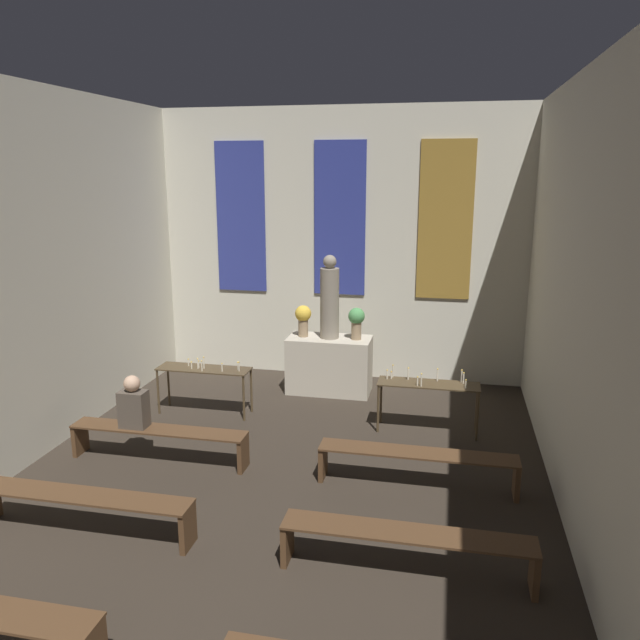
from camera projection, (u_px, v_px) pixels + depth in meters
name	position (u px, v px, depth m)	size (l,w,h in m)	color
wall_back	(340.00, 244.00, 11.40)	(6.92, 0.16, 4.92)	beige
wall_right	(611.00, 327.00, 5.49)	(0.12, 11.14, 4.92)	beige
altar	(329.00, 365.00, 10.91)	(1.44, 0.70, 0.98)	#BCB29E
statue	(330.00, 300.00, 10.64)	(0.32, 0.32, 1.44)	gray
flower_vase_left	(303.00, 318.00, 10.81)	(0.28, 0.28, 0.55)	#937A5B
flower_vase_right	(356.00, 320.00, 10.62)	(0.28, 0.28, 0.55)	#937A5B
candle_rack_left	(204.00, 373.00, 9.90)	(1.49, 0.44, 0.95)	#473823
candle_rack_right	(428.00, 389.00, 9.19)	(1.49, 0.44, 0.96)	#473823
pew_third_left	(84.00, 504.00, 6.62)	(2.41, 0.36, 0.47)	#4C331E
pew_third_right	(406.00, 543.00, 5.94)	(2.41, 0.36, 0.47)	#4C331E
pew_back_left	(159.00, 437.00, 8.30)	(2.41, 0.36, 0.47)	#4C331E
pew_back_right	(417.00, 461.00, 7.62)	(2.41, 0.36, 0.47)	#4C331E
person_seated	(133.00, 404.00, 8.27)	(0.36, 0.24, 0.72)	#4C4238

